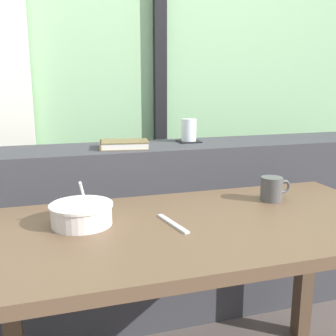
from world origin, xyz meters
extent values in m
cube|color=#8EBC89|center=(0.00, 1.23, 1.40)|extent=(4.80, 0.08, 2.80)
cube|color=black|center=(0.13, 1.16, 1.30)|extent=(0.07, 0.05, 2.60)
cube|color=#38383D|center=(0.00, 0.55, 0.41)|extent=(2.80, 0.32, 0.82)
cube|color=brown|center=(-0.67, 0.20, 0.32)|extent=(0.06, 0.06, 0.65)
cube|color=brown|center=(0.50, 0.20, 0.32)|extent=(0.06, 0.06, 0.65)
cube|color=brown|center=(-0.09, -0.07, 0.67)|extent=(1.27, 0.63, 0.03)
cube|color=black|center=(0.11, 0.59, 0.82)|extent=(0.10, 0.10, 0.00)
cylinder|color=white|center=(0.11, 0.59, 0.88)|extent=(0.07, 0.07, 0.10)
cylinder|color=#BC3D51|center=(0.11, 0.59, 0.86)|extent=(0.06, 0.06, 0.06)
cube|color=brown|center=(-0.21, 0.51, 0.82)|extent=(0.22, 0.16, 0.00)
cube|color=silver|center=(-0.21, 0.51, 0.84)|extent=(0.21, 0.16, 0.02)
cube|color=brown|center=(-0.21, 0.51, 0.85)|extent=(0.22, 0.16, 0.00)
cube|color=brown|center=(-0.31, 0.53, 0.84)|extent=(0.03, 0.13, 0.03)
cylinder|color=silver|center=(-0.43, 0.01, 0.72)|extent=(0.18, 0.18, 0.06)
cylinder|color=silver|center=(-0.43, 0.01, 0.74)|extent=(0.19, 0.19, 0.01)
cylinder|color=#9E5B33|center=(-0.43, 0.01, 0.71)|extent=(0.16, 0.16, 0.04)
cylinder|color=silver|center=(-0.42, 0.04, 0.76)|extent=(0.04, 0.13, 0.12)
ellipsoid|color=silver|center=(-0.42, 0.06, 0.72)|extent=(0.03, 0.05, 0.01)
cube|color=silver|center=(-0.18, -0.06, 0.69)|extent=(0.05, 0.17, 0.01)
cylinder|color=#4C4C4C|center=(0.23, 0.06, 0.73)|extent=(0.08, 0.08, 0.08)
torus|color=#4C4C4C|center=(0.28, 0.06, 0.73)|extent=(0.05, 0.01, 0.05)
camera|label=1|loc=(-0.51, -1.11, 1.10)|focal=42.22mm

